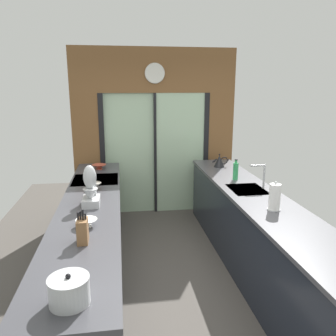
{
  "coord_description": "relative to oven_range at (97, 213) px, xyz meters",
  "views": [
    {
      "loc": [
        -0.59,
        -3.05,
        2.1
      ],
      "look_at": [
        0.01,
        1.0,
        1.1
      ],
      "focal_mm": 35.8,
      "sensor_mm": 36.0,
      "label": 1
    }
  ],
  "objects": [
    {
      "name": "sink_faucet",
      "position": [
        1.97,
        -0.7,
        0.66
      ],
      "size": [
        0.19,
        0.02,
        0.29
      ],
      "color": "#B7BABC",
      "rests_on": "right_counter_run"
    },
    {
      "name": "mixing_bowl_mid",
      "position": [
        0.02,
        -0.46,
        0.51
      ],
      "size": [
        0.16,
        0.16,
        0.08
      ],
      "color": "gray",
      "rests_on": "left_counter_run"
    },
    {
      "name": "mixing_bowl_far",
      "position": [
        0.02,
        0.56,
        0.5
      ],
      "size": [
        0.21,
        0.21,
        0.07
      ],
      "color": "#BC4C38",
      "rests_on": "left_counter_run"
    },
    {
      "name": "back_wall_unit",
      "position": [
        0.91,
        1.15,
        1.07
      ],
      "size": [
        2.64,
        0.12,
        2.7
      ],
      "color": "brown",
      "rests_on": "ground_plane"
    },
    {
      "name": "soap_bottle_far",
      "position": [
        1.8,
        -0.28,
        0.58
      ],
      "size": [
        0.07,
        0.07,
        0.27
      ],
      "color": "#339E56",
      "rests_on": "right_counter_run"
    },
    {
      "name": "stand_mixer",
      "position": [
        0.02,
        -0.99,
        0.63
      ],
      "size": [
        0.17,
        0.27,
        0.42
      ],
      "color": "#B7BABC",
      "rests_on": "left_counter_run"
    },
    {
      "name": "knife_block",
      "position": [
        0.02,
        -1.84,
        0.56
      ],
      "size": [
        0.08,
        0.14,
        0.27
      ],
      "color": "brown",
      "rests_on": "left_counter_run"
    },
    {
      "name": "right_counter_run",
      "position": [
        1.82,
        -0.95,
        0.01
      ],
      "size": [
        0.62,
        3.8,
        0.92
      ],
      "color": "#1E232D",
      "rests_on": "ground_plane"
    },
    {
      "name": "mixing_bowl_near",
      "position": [
        0.02,
        -1.53,
        0.5
      ],
      "size": [
        0.19,
        0.19,
        0.07
      ],
      "color": "silver",
      "rests_on": "left_counter_run"
    },
    {
      "name": "stock_pot",
      "position": [
        0.02,
        -2.6,
        0.54
      ],
      "size": [
        0.23,
        0.23,
        0.18
      ],
      "color": "#B7BABC",
      "rests_on": "left_counter_run"
    },
    {
      "name": "paper_towel_roll",
      "position": [
        1.8,
        -1.39,
        0.6
      ],
      "size": [
        0.13,
        0.13,
        0.29
      ],
      "color": "#B7BABC",
      "rests_on": "right_counter_run"
    },
    {
      "name": "oven_range",
      "position": [
        0.0,
        0.0,
        0.0
      ],
      "size": [
        0.6,
        0.6,
        0.92
      ],
      "color": "black",
      "rests_on": "ground_plane"
    },
    {
      "name": "ground_plane",
      "position": [
        0.91,
        -0.65,
        -0.47
      ],
      "size": [
        5.04,
        7.6,
        0.02
      ],
      "primitive_type": "cube",
      "color": "#4C4742"
    },
    {
      "name": "left_counter_run",
      "position": [
        -0.0,
        -1.12,
        0.01
      ],
      "size": [
        0.62,
        3.8,
        0.92
      ],
      "color": "#1E232D",
      "rests_on": "ground_plane"
    },
    {
      "name": "kettle",
      "position": [
        1.8,
        0.43,
        0.55
      ],
      "size": [
        0.25,
        0.16,
        0.2
      ],
      "color": "black",
      "rests_on": "right_counter_run"
    }
  ]
}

